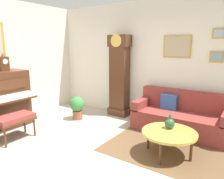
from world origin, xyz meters
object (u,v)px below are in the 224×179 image
at_px(coffee_table, 169,133).
at_px(potted_plant, 77,106).
at_px(piano_bench, 15,119).
at_px(grandfather_clock, 119,78).
at_px(couch, 181,117).
at_px(green_jug, 170,123).
at_px(mantel_clock, 4,63).

distance_m(coffee_table, potted_plant, 2.48).
relative_size(piano_bench, grandfather_clock, 0.34).
bearing_deg(piano_bench, couch, 40.79).
height_order(grandfather_clock, coffee_table, grandfather_clock).
height_order(couch, potted_plant, couch).
xyz_separation_m(grandfather_clock, potted_plant, (-0.66, -0.86, -0.64)).
height_order(grandfather_clock, couch, grandfather_clock).
xyz_separation_m(grandfather_clock, green_jug, (1.74, -1.18, -0.47)).
distance_m(piano_bench, green_jug, 2.84).
distance_m(grandfather_clock, coffee_table, 2.29).
relative_size(grandfather_clock, green_jug, 8.46).
xyz_separation_m(couch, green_jug, (0.08, -0.95, 0.18)).
bearing_deg(green_jug, couch, 95.01).
relative_size(couch, potted_plant, 3.39).
height_order(grandfather_clock, green_jug, grandfather_clock).
bearing_deg(grandfather_clock, mantel_clock, -128.60).
relative_size(piano_bench, potted_plant, 1.25).
xyz_separation_m(grandfather_clock, coffee_table, (1.78, -1.31, -0.59)).
height_order(piano_bench, mantel_clock, mantel_clock).
relative_size(mantel_clock, potted_plant, 0.68).
bearing_deg(mantel_clock, couch, 28.90).
relative_size(piano_bench, green_jug, 2.92).
height_order(coffee_table, mantel_clock, mantel_clock).
xyz_separation_m(piano_bench, couch, (2.49, 2.15, -0.09)).
relative_size(coffee_table, mantel_clock, 2.32).
xyz_separation_m(couch, coffee_table, (0.13, -1.09, 0.07)).
relative_size(piano_bench, mantel_clock, 1.84).
xyz_separation_m(coffee_table, green_jug, (-0.05, 0.13, 0.12)).
xyz_separation_m(coffee_table, potted_plant, (-2.44, 0.45, -0.06)).
distance_m(piano_bench, potted_plant, 1.52).
relative_size(coffee_table, potted_plant, 1.57).
bearing_deg(coffee_table, mantel_clock, -168.06).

